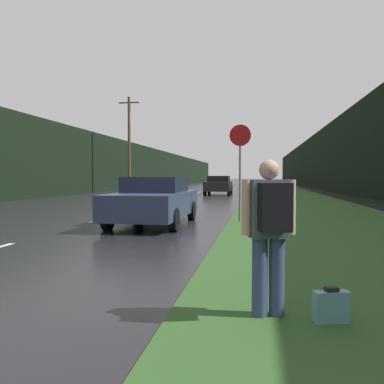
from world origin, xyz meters
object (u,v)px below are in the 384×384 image
car_passing_near (154,200)px  car_passing_far (219,185)px  stop_sign (240,163)px  suitcase (331,307)px  hitchhiker_with_backpack (270,227)px

car_passing_near → car_passing_far: car_passing_far is taller
car_passing_near → stop_sign: bearing=-156.0°
suitcase → car_passing_far: bearing=81.7°
car_passing_near → car_passing_far: size_ratio=1.04×
stop_sign → car_passing_near: bearing=-156.0°
stop_sign → hitchhiker_with_backpack: bearing=-85.6°
stop_sign → hitchhiker_with_backpack: 8.84m
hitchhiker_with_backpack → car_passing_far: bearing=80.5°
suitcase → car_passing_far: size_ratio=0.08×
suitcase → car_passing_far: (-3.75, 27.95, 0.61)m
car_passing_far → stop_sign: bearing=97.4°
stop_sign → car_passing_far: (-2.49, 19.13, -1.09)m
stop_sign → suitcase: stop_sign is taller
suitcase → car_passing_far: 28.21m
stop_sign → suitcase: 9.07m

